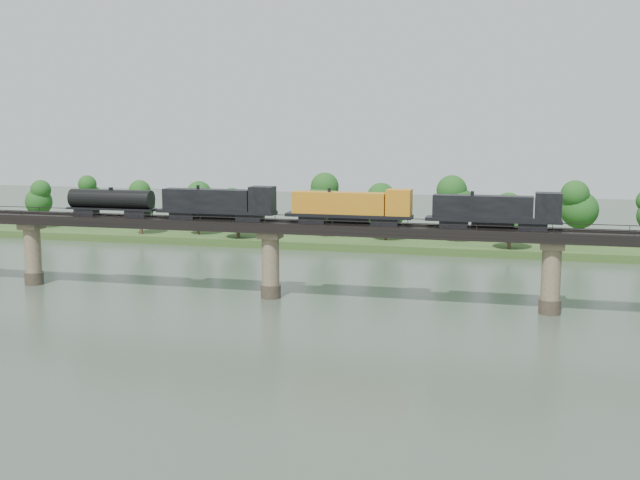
# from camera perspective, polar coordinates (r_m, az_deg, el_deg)

# --- Properties ---
(ground) EXTENTS (400.00, 400.00, 0.00)m
(ground) POSITION_cam_1_polar(r_m,az_deg,el_deg) (92.75, -9.25, -8.04)
(ground) COLOR #324033
(ground) RESTS_ON ground
(far_bank) EXTENTS (300.00, 24.00, 1.60)m
(far_bank) POSITION_cam_1_polar(r_m,az_deg,el_deg) (172.07, 2.09, 0.05)
(far_bank) COLOR #2D4A1D
(far_bank) RESTS_ON ground
(bridge) EXTENTS (236.00, 30.00, 11.50)m
(bridge) POSITION_cam_1_polar(r_m,az_deg,el_deg) (118.84, -3.54, -1.55)
(bridge) COLOR #473A2D
(bridge) RESTS_ON ground
(bridge_superstructure) EXTENTS (220.00, 4.90, 0.75)m
(bridge_superstructure) POSITION_cam_1_polar(r_m,az_deg,el_deg) (117.89, -3.57, 1.48)
(bridge_superstructure) COLOR black
(bridge_superstructure) RESTS_ON bridge
(far_treeline) EXTENTS (289.06, 17.54, 13.60)m
(far_treeline) POSITION_cam_1_polar(r_m,az_deg,el_deg) (168.67, -0.95, 2.63)
(far_treeline) COLOR #382619
(far_treeline) RESTS_ON far_bank
(freight_train) EXTENTS (74.11, 2.89, 5.10)m
(freight_train) POSITION_cam_1_polar(r_m,az_deg,el_deg) (116.14, -1.11, 2.45)
(freight_train) COLOR black
(freight_train) RESTS_ON bridge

